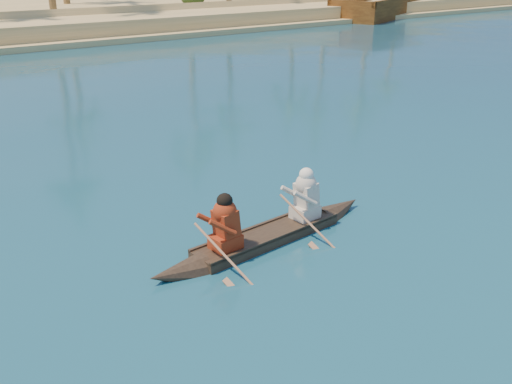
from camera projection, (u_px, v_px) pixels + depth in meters
ground at (180, 175)px, 13.64m from camera, size 160.00×160.00×0.00m
canoe at (267, 228)px, 10.32m from camera, size 4.97×0.90×1.36m
barge_right at (378, 9)px, 50.99m from camera, size 13.15×8.24×2.08m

